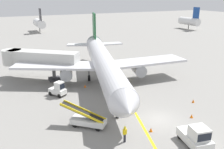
# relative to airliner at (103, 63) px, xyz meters

# --- Properties ---
(ground_plane) EXTENTS (300.00, 300.00, 0.00)m
(ground_plane) POSITION_rel_airliner_xyz_m (0.77, -14.13, -3.42)
(ground_plane) COLOR gray
(taxi_line_yellow) EXTENTS (22.58, 76.91, 0.01)m
(taxi_line_yellow) POSITION_rel_airliner_xyz_m (-0.15, -9.13, -3.41)
(taxi_line_yellow) COLOR yellow
(taxi_line_yellow) RESTS_ON ground
(airliner) EXTENTS (27.80, 34.69, 10.10)m
(airliner) POSITION_rel_airliner_xyz_m (0.00, 0.00, 0.00)
(airliner) COLOR silver
(airliner) RESTS_ON ground
(jet_bridge) EXTENTS (11.55, 9.92, 4.85)m
(jet_bridge) POSITION_rel_airliner_xyz_m (-9.29, 6.77, 0.12)
(jet_bridge) COLOR beige
(jet_bridge) RESTS_ON ground
(pushback_tug) EXTENTS (2.55, 3.89, 2.20)m
(pushback_tug) POSITION_rel_airliner_xyz_m (0.76, -19.83, -2.42)
(pushback_tug) COLOR silver
(pushback_tug) RESTS_ON ground
(baggage_tug_near_wing) EXTENTS (2.41, 2.72, 2.10)m
(baggage_tug_near_wing) POSITION_rel_airliner_xyz_m (-7.87, -2.01, -2.49)
(baggage_tug_near_wing) COLOR silver
(baggage_tug_near_wing) RESTS_ON ground
(belt_loader_forward_hold) EXTENTS (4.55, 4.28, 2.59)m
(belt_loader_forward_hold) POSITION_rel_airliner_xyz_m (-7.16, -11.86, -2.64)
(belt_loader_forward_hold) COLOR silver
(belt_loader_forward_hold) RESTS_ON ground
(ground_crew_marshaller) EXTENTS (0.36, 0.24, 1.70)m
(ground_crew_marshaller) POSITION_rel_airliner_xyz_m (-4.96, -16.31, -2.51)
(ground_crew_marshaller) COLOR #26262D
(ground_crew_marshaller) RESTS_ON ground
(safety_cone_nose_left) EXTENTS (0.36, 0.36, 0.44)m
(safety_cone_nose_left) POSITION_rel_airliner_xyz_m (7.69, -12.17, -3.20)
(safety_cone_nose_left) COLOR orange
(safety_cone_nose_left) RESTS_ON ground
(safety_cone_nose_right) EXTENTS (0.36, 0.36, 0.44)m
(safety_cone_nose_right) POSITION_rel_airliner_xyz_m (-3.36, -0.58, -3.20)
(safety_cone_nose_right) COLOR orange
(safety_cone_nose_right) RESTS_ON ground
(safety_cone_wingtip_left) EXTENTS (0.36, 0.36, 0.44)m
(safety_cone_wingtip_left) POSITION_rel_airliner_xyz_m (4.48, -15.35, -3.20)
(safety_cone_wingtip_left) COLOR orange
(safety_cone_wingtip_left) RESTS_ON ground
(safety_cone_wingtip_right) EXTENTS (0.36, 0.36, 0.44)m
(safety_cone_wingtip_right) POSITION_rel_airliner_xyz_m (-1.56, -15.85, -3.20)
(safety_cone_wingtip_right) COLOR orange
(safety_cone_wingtip_right) RESTS_ON ground
(distant_aircraft_mid_right) EXTENTS (3.00, 10.10, 8.80)m
(distant_aircraft_mid_right) POSITION_rel_airliner_xyz_m (1.36, 62.47, -0.20)
(distant_aircraft_mid_right) COLOR silver
(distant_aircraft_mid_right) RESTS_ON ground
(distant_aircraft_far_right) EXTENTS (3.00, 10.10, 8.80)m
(distant_aircraft_far_right) POSITION_rel_airliner_xyz_m (57.32, 43.65, -0.20)
(distant_aircraft_far_right) COLOR silver
(distant_aircraft_far_right) RESTS_ON ground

